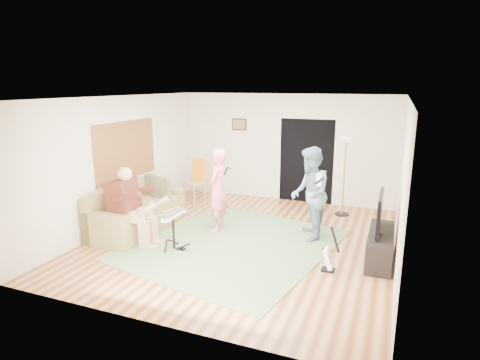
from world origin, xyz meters
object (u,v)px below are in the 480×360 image
at_px(sofa, 135,215).
at_px(torchiere_lamp, 345,162).
at_px(singer, 217,190).
at_px(dining_chair, 195,186).
at_px(tv_cabinet, 380,246).
at_px(guitar_spare, 329,258).
at_px(drum_kit, 174,233).
at_px(television, 380,212).
at_px(guitarist, 310,194).

distance_m(sofa, torchiere_lamp, 4.70).
bearing_deg(singer, dining_chair, -148.31).
height_order(sofa, dining_chair, dining_chair).
bearing_deg(tv_cabinet, guitar_spare, -135.61).
bearing_deg(torchiere_lamp, singer, -139.48).
xyz_separation_m(drum_kit, television, (3.45, 0.89, 0.54)).
height_order(singer, tv_cabinet, singer).
xyz_separation_m(guitarist, dining_chair, (-3.26, 1.51, -0.52)).
distance_m(sofa, television, 4.79).
relative_size(dining_chair, tv_cabinet, 0.76).
distance_m(singer, guitarist, 1.85).
relative_size(drum_kit, tv_cabinet, 0.50).
bearing_deg(sofa, television, 2.84).
relative_size(drum_kit, television, 0.70).
height_order(sofa, torchiere_lamp, torchiere_lamp).
height_order(guitar_spare, dining_chair, dining_chair).
bearing_deg(television, singer, 173.98).
xyz_separation_m(sofa, television, (4.75, 0.24, 0.55)).
relative_size(guitarist, torchiere_lamp, 1.01).
bearing_deg(dining_chair, singer, -33.19).
relative_size(sofa, television, 2.26).
distance_m(guitar_spare, torchiere_lamp, 3.16).
bearing_deg(dining_chair, guitar_spare, -18.49).
bearing_deg(sofa, tv_cabinet, 2.81).
relative_size(sofa, guitarist, 1.25).
relative_size(singer, guitar_spare, 2.23).
bearing_deg(dining_chair, torchiere_lamp, 20.61).
bearing_deg(television, sofa, -177.16).
bearing_deg(torchiere_lamp, guitar_spare, -86.44).
height_order(dining_chair, tv_cabinet, dining_chair).
bearing_deg(guitar_spare, sofa, 173.12).
xyz_separation_m(guitar_spare, tv_cabinet, (0.74, 0.73, 0.03)).
bearing_deg(torchiere_lamp, television, -68.81).
height_order(sofa, guitarist, guitarist).
height_order(guitarist, torchiere_lamp, guitarist).
height_order(guitarist, tv_cabinet, guitarist).
height_order(singer, guitar_spare, singer).
distance_m(drum_kit, tv_cabinet, 3.61).
height_order(torchiere_lamp, television, torchiere_lamp).
xyz_separation_m(drum_kit, singer, (0.31, 1.22, 0.54)).
height_order(guitar_spare, tv_cabinet, guitar_spare).
xyz_separation_m(drum_kit, guitar_spare, (2.76, 0.16, -0.09)).
distance_m(drum_kit, torchiere_lamp, 4.17).
distance_m(dining_chair, tv_cabinet, 5.03).
distance_m(drum_kit, guitar_spare, 2.77).
bearing_deg(drum_kit, guitarist, 33.18).
bearing_deg(guitar_spare, tv_cabinet, 44.39).
relative_size(drum_kit, dining_chair, 0.66).
height_order(singer, dining_chair, singer).
bearing_deg(television, guitarist, 157.85).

